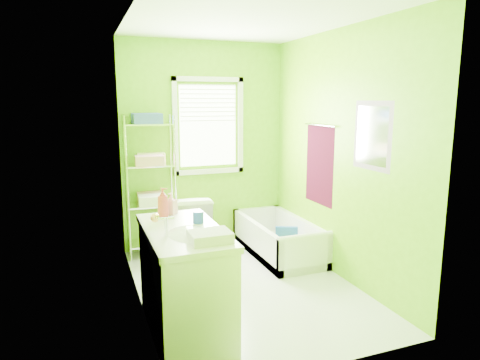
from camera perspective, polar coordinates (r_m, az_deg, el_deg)
name	(u,v)px	position (r m, az deg, el deg)	size (l,w,h in m)	color
ground	(246,286)	(4.51, 0.75, -13.97)	(2.90, 2.90, 0.00)	silver
room_envelope	(246,135)	(4.11, 0.80, 6.04)	(2.14, 2.94, 2.62)	#68AF08
window	(208,121)	(5.47, -4.23, 7.86)	(0.92, 0.05, 1.22)	white
door	(158,230)	(2.98, -10.93, -6.63)	(0.09, 0.80, 2.00)	white
right_wall_decor	(339,154)	(4.60, 13.00, 3.41)	(0.04, 1.48, 1.17)	#3D071B
bathtub	(279,243)	(5.33, 5.21, -8.35)	(0.66, 1.42, 0.46)	white
toilet	(192,225)	(5.26, -6.41, -5.93)	(0.43, 0.75, 0.76)	white
vanity	(185,277)	(3.58, -7.36, -12.69)	(0.59, 1.15, 1.13)	white
wire_shelf_unit	(151,170)	(5.19, -11.74, 1.32)	(0.60, 0.48, 1.72)	silver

